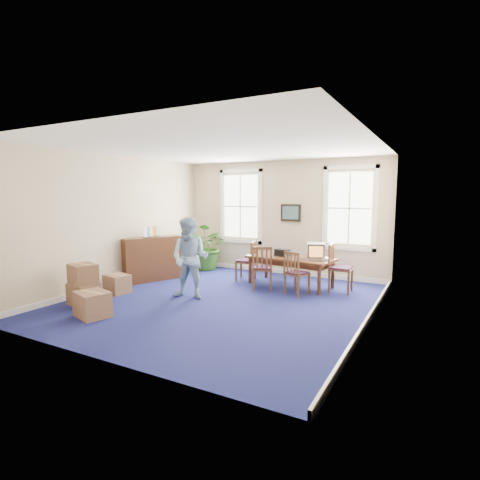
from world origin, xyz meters
The scene contains 25 objects.
floor centered at (0.00, 0.00, 0.00)m, with size 6.50×6.50×0.00m, color navy.
ceiling centered at (0.00, 0.00, 3.20)m, with size 6.50×6.50×0.00m, color white.
wall_back centered at (0.00, 3.25, 1.60)m, with size 6.50×6.50×0.00m, color #C4AF8E.
wall_front centered at (0.00, -3.25, 1.60)m, with size 6.50×6.50×0.00m, color #C4AF8E.
wall_left centered at (-3.00, 0.00, 1.60)m, with size 6.50×6.50×0.00m, color #C4AF8E.
wall_right centered at (3.00, 0.00, 1.60)m, with size 6.50×6.50×0.00m, color #C4AF8E.
baseboard_back centered at (0.00, 3.22, 0.06)m, with size 6.00×0.04×0.12m, color white.
baseboard_left centered at (-2.97, 0.00, 0.06)m, with size 0.04×6.50×0.12m, color white.
baseboard_right centered at (2.97, 0.00, 0.06)m, with size 0.04×6.50×0.12m, color white.
window_left centered at (-1.30, 3.23, 1.90)m, with size 1.40×0.12×2.20m, color white, non-canonical shape.
window_right centered at (1.90, 3.23, 1.90)m, with size 1.40×0.12×2.20m, color white, non-canonical shape.
wall_picture centered at (0.30, 3.20, 1.75)m, with size 0.58×0.06×0.48m, color black, non-canonical shape.
conference_table centered at (0.77, 1.98, 0.36)m, with size 2.11×0.96×0.72m, color #4A2816, non-canonical shape.
crt_tv centered at (1.40, 2.03, 0.91)m, with size 0.42×0.45×0.38m, color #B7B7BC, non-canonical shape.
game_console centered at (1.69, 1.98, 0.75)m, with size 0.18×0.22×0.06m, color white.
equipment_bag centered at (0.53, 2.03, 0.81)m, with size 0.34×0.22×0.17m, color black.
chair_near_left centered at (0.34, 1.26, 0.53)m, with size 0.48×0.48×1.06m, color brown, non-canonical shape.
chair_near_right centered at (1.21, 1.26, 0.50)m, with size 0.45×0.45×0.99m, color brown, non-canonical shape.
chair_end_left centered at (-0.47, 1.98, 0.52)m, with size 0.47×0.47×1.04m, color brown, non-canonical shape.
chair_end_right centered at (2.02, 1.98, 0.56)m, with size 0.50×0.50×1.12m, color brown, non-canonical shape.
man centered at (-0.72, -0.15, 0.88)m, with size 0.87×0.67×1.77m, color #8BB0CE.
credenza centered at (-2.64, 0.77, 0.61)m, with size 0.44×1.54×1.21m, color #4A2816.
brochure_rack centered at (-2.62, 0.77, 1.36)m, with size 0.12×0.67×0.29m, color #99999E, non-canonical shape.
potted_plant centered at (-2.12, 2.66, 0.71)m, with size 1.28×1.11×1.42m, color #275719.
cardboard_boxes centered at (-2.14, -1.47, 0.45)m, with size 1.56×1.56×0.89m, color brown, non-canonical shape.
Camera 1 is at (4.02, -6.64, 2.25)m, focal length 28.00 mm.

